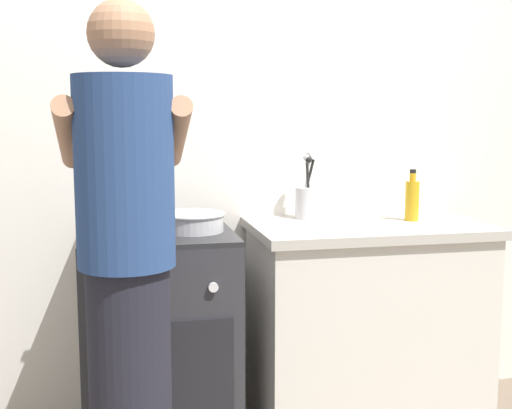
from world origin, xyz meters
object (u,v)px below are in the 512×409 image
Objects in this scene: stove_range at (159,339)px; person at (128,278)px; utensil_crock at (307,199)px; mixing_bowl at (193,221)px; oil_bottle at (412,199)px; pot at (121,219)px.

stove_range is 0.53× the size of person.
person is at bearing -136.19° from utensil_crock.
stove_range is 3.07× the size of utensil_crock.
utensil_crock reaches higher than mixing_bowl.
stove_range is 0.88m from utensil_crock.
person is at bearing -153.45° from oil_bottle.
pot is 0.28m from mixing_bowl.
oil_bottle reaches higher than pot.
utensil_crock is 0.17× the size of person.
stove_range is at bearing -164.64° from utensil_crock.
stove_range is 0.51m from mixing_bowl.
person is (-0.13, -0.59, 0.41)m from stove_range.
utensil_crock is at bearing 22.37° from mixing_bowl.
pot is at bearing -164.67° from utensil_crock.
pot is at bearing -179.41° from mixing_bowl.
oil_bottle is (1.11, 0.03, 0.54)m from stove_range.
oil_bottle is 1.40m from person.
stove_range is 3.39× the size of pot.
person is at bearing -88.94° from pot.
person reaches higher than oil_bottle.
utensil_crock is at bearing 43.81° from person.
mixing_bowl is at bearing -175.99° from oil_bottle.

